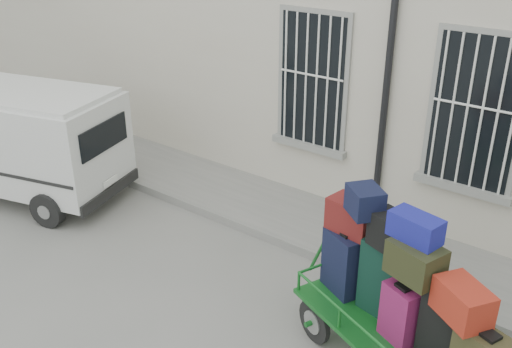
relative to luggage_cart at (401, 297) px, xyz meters
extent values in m
plane|color=slate|center=(-2.69, 0.06, -1.09)|extent=(80.00, 80.00, 0.00)
cube|color=#BFB4A3|center=(-2.69, 5.56, 1.91)|extent=(24.00, 5.00, 6.00)
cylinder|color=black|center=(-1.74, 2.98, 1.71)|extent=(0.11, 0.11, 5.60)
cube|color=black|center=(-3.09, 3.04, 1.16)|extent=(1.20, 0.08, 2.20)
cube|color=gray|center=(-3.09, 3.02, 0.00)|extent=(1.45, 0.22, 0.12)
cube|color=black|center=(-0.39, 3.04, 1.16)|extent=(1.20, 0.08, 2.20)
cube|color=gray|center=(-0.39, 3.02, 0.00)|extent=(1.45, 0.22, 0.12)
cube|color=slate|center=(-2.69, 2.26, -1.02)|extent=(24.00, 1.70, 0.15)
cylinder|color=black|center=(-1.02, -0.05, -0.81)|extent=(0.54, 0.27, 0.56)
cylinder|color=gray|center=(-1.02, -0.05, -0.81)|extent=(0.32, 0.21, 0.31)
cylinder|color=black|center=(-0.70, 0.73, -0.81)|extent=(0.54, 0.27, 0.56)
cylinder|color=gray|center=(-0.70, 0.73, -0.81)|extent=(0.32, 0.21, 0.31)
cube|color=#176623|center=(0.02, -0.02, -0.48)|extent=(2.70, 1.96, 0.06)
cylinder|color=#176623|center=(-1.38, 0.55, -0.31)|extent=(0.32, 0.16, 0.63)
cube|color=black|center=(-0.86, 0.27, -0.06)|extent=(0.58, 0.47, 0.79)
cube|color=black|center=(-0.86, 0.27, 0.35)|extent=(0.24, 0.20, 0.03)
cube|color=black|center=(-0.32, 0.19, 0.00)|extent=(0.51, 0.36, 0.90)
cube|color=black|center=(-0.32, 0.19, 0.47)|extent=(0.22, 0.20, 0.03)
cube|color=maroon|center=(0.06, -0.13, -0.12)|extent=(0.46, 0.37, 0.67)
cube|color=black|center=(0.06, -0.13, 0.24)|extent=(0.19, 0.17, 0.03)
cube|color=black|center=(0.54, -0.15, -0.04)|extent=(0.50, 0.37, 0.82)
cube|color=black|center=(0.54, -0.15, 0.39)|extent=(0.22, 0.20, 0.03)
cube|color=black|center=(0.98, -0.36, 0.26)|extent=(0.25, 0.22, 0.03)
cube|color=maroon|center=(-0.84, 0.37, 0.53)|extent=(0.61, 0.42, 0.40)
cube|color=black|center=(-0.21, 0.12, 0.65)|extent=(0.60, 0.46, 0.40)
cube|color=#282E17|center=(0.13, -0.09, 0.56)|extent=(0.62, 0.52, 0.37)
cube|color=maroon|center=(0.69, -0.26, 0.42)|extent=(0.64, 0.59, 0.36)
cube|color=black|center=(-0.61, 0.18, 0.89)|extent=(0.51, 0.50, 0.31)
cube|color=navy|center=(0.06, -0.01, 0.88)|extent=(0.57, 0.38, 0.27)
cube|color=silver|center=(-7.52, 0.06, 0.05)|extent=(4.25, 2.70, 1.61)
cube|color=silver|center=(-7.52, 0.06, 0.89)|extent=(4.04, 2.52, 0.09)
cube|color=black|center=(-5.61, 0.60, 0.32)|extent=(0.37, 1.22, 0.49)
cube|color=black|center=(-5.62, 0.59, -0.71)|extent=(0.53, 1.62, 0.20)
cube|color=white|center=(-5.59, 0.60, -0.50)|extent=(0.13, 0.37, 0.11)
cylinder|color=black|center=(-8.99, 0.51, -0.79)|extent=(0.64, 0.35, 0.61)
cylinder|color=black|center=(-6.05, -0.38, -0.79)|extent=(0.64, 0.35, 0.61)
cylinder|color=black|center=(-6.49, 1.20, -0.79)|extent=(0.64, 0.35, 0.61)
camera|label=1|loc=(1.78, -4.90, 3.80)|focal=40.00mm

